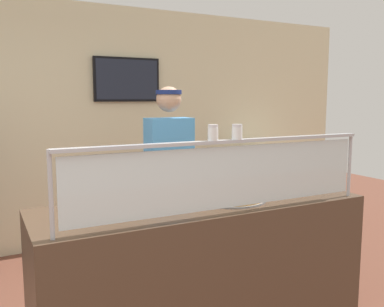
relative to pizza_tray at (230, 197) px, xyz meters
name	(u,v)px	position (x,y,z in m)	size (l,w,h in m)	color
ground_plane	(168,295)	(-0.20, 0.64, -0.97)	(12.00, 12.00, 0.00)	brown
shop_rear_unit	(110,125)	(-0.20, 2.27, 0.39)	(6.69, 0.13, 2.70)	beige
serving_counter	(203,268)	(-0.20, 0.02, -0.49)	(2.29, 0.75, 0.95)	#4C3828
sneeze_guard	(228,168)	(-0.20, -0.30, 0.27)	(2.11, 0.06, 0.46)	#B2B5BC
pizza_tray	(230,197)	(0.00, 0.00, 0.00)	(0.51, 0.51, 0.04)	#9EA0A8
pizza_server	(231,195)	(0.00, -0.02, 0.02)	(0.07, 0.28, 0.01)	#ADAFB7
parmesan_shaker	(213,134)	(-0.31, -0.30, 0.49)	(0.06, 0.06, 0.10)	white
pepper_flake_shaker	(237,133)	(-0.14, -0.30, 0.48)	(0.06, 0.06, 0.09)	white
worker_figure	(170,176)	(-0.13, 0.74, 0.04)	(0.41, 0.50, 1.76)	#23232D
prep_shelf	(265,196)	(1.69, 1.78, -0.55)	(0.70, 0.55, 0.84)	#B7BABF
pizza_box_stack	(266,155)	(1.68, 1.78, -0.02)	(0.45, 0.43, 0.22)	silver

